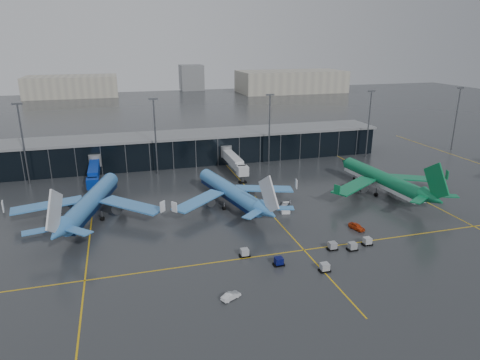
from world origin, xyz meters
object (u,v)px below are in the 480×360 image
object	(u,v)px
airliner_aer_lingus	(382,170)
mobile_airstair	(285,209)
service_van_red	(357,227)
airliner_klm_near	(230,183)
service_van_white	(231,296)
baggage_carts	(318,252)
airliner_arkefly	(90,191)

from	to	relation	value
airliner_aer_lingus	mobile_airstair	distance (m)	34.05
airliner_aer_lingus	service_van_red	bearing A→B (deg)	-138.16
airliner_klm_near	service_van_white	world-z (taller)	airliner_klm_near
airliner_klm_near	mobile_airstair	bearing A→B (deg)	-47.01
airliner_aer_lingus	mobile_airstair	size ratio (longest dim) A/B	12.86
baggage_carts	airliner_arkefly	bearing A→B (deg)	143.07
service_van_red	service_van_white	size ratio (longest dim) A/B	1.15
airliner_aer_lingus	service_van_white	distance (m)	70.30
airliner_aer_lingus	service_van_red	xyz separation A→B (m)	(-20.35, -21.29, -6.21)
airliner_arkefly	service_van_red	size ratio (longest dim) A/B	10.47
airliner_aer_lingus	airliner_arkefly	bearing A→B (deg)	172.67
mobile_airstair	service_van_red	xyz separation A→B (m)	(12.52, -14.92, -0.02)
airliner_arkefly	mobile_airstair	bearing A→B (deg)	4.07
airliner_arkefly	service_van_white	world-z (taller)	airliner_arkefly
airliner_aer_lingus	baggage_carts	distance (m)	47.11
airliner_klm_near	airliner_aer_lingus	xyz separation A→B (m)	(45.58, -2.26, 0.34)
airliner_arkefly	airliner_klm_near	world-z (taller)	airliner_arkefly
airliner_klm_near	service_van_white	bearing A→B (deg)	-117.32
baggage_carts	service_van_red	xyz separation A→B (m)	(14.82, 9.45, -0.01)
airliner_klm_near	airliner_aer_lingus	bearing A→B (deg)	-15.68
baggage_carts	mobile_airstair	size ratio (longest dim) A/B	8.50
mobile_airstair	airliner_aer_lingus	bearing A→B (deg)	20.42
airliner_arkefly	baggage_carts	distance (m)	58.32
airliner_arkefly	airliner_aer_lingus	distance (m)	81.62
airliner_aer_lingus	baggage_carts	size ratio (longest dim) A/B	1.51
airliner_arkefly	service_van_red	distance (m)	66.53
airliner_aer_lingus	service_van_red	world-z (taller)	airliner_aer_lingus
mobile_airstair	airliner_klm_near	bearing A→B (deg)	155.29
baggage_carts	service_van_red	size ratio (longest dim) A/B	6.84
airliner_klm_near	mobile_airstair	size ratio (longest dim) A/B	12.24
airliner_aer_lingus	service_van_white	xyz separation A→B (m)	(-56.75, -41.01, -6.33)
baggage_carts	service_van_white	bearing A→B (deg)	-154.53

